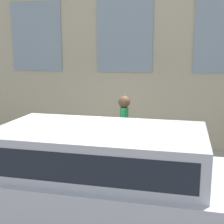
{
  "coord_description": "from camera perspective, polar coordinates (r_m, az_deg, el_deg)",
  "views": [
    {
      "loc": [
        -5.76,
        -1.73,
        2.8
      ],
      "look_at": [
        0.84,
        -0.16,
        1.48
      ],
      "focal_mm": 50.0,
      "sensor_mm": 36.0,
      "label": 1
    }
  ],
  "objects": [
    {
      "name": "building_facade",
      "position": [
        9.1,
        2.5,
        15.84
      ],
      "size": [
        0.33,
        40.0,
        7.15
      ],
      "color": "#C6B793",
      "rests_on": "ground_plane"
    },
    {
      "name": "fire_hydrant",
      "position": [
        7.01,
        -2.28,
        -8.03
      ],
      "size": [
        0.35,
        0.46,
        0.74
      ],
      "color": "#2D7260",
      "rests_on": "sidewalk"
    },
    {
      "name": "sidewalk",
      "position": [
        7.94,
        0.0,
        -9.14
      ],
      "size": [
        2.99,
        60.0,
        0.14
      ],
      "color": "#A8A093",
      "rests_on": "ground_plane"
    },
    {
      "name": "parked_truck_silver_near",
      "position": [
        4.81,
        -3.08,
        -11.07
      ],
      "size": [
        1.93,
        4.94,
        1.69
      ],
      "color": "black",
      "rests_on": "ground_plane"
    },
    {
      "name": "ground_plane",
      "position": [
        6.63,
        -3.08,
        -14.0
      ],
      "size": [
        80.0,
        80.0,
        0.0
      ],
      "primitive_type": "plane",
      "color": "#514F4C"
    },
    {
      "name": "person",
      "position": [
        7.13,
        2.22,
        -2.38
      ],
      "size": [
        0.41,
        0.27,
        1.69
      ],
      "rotation": [
        0.0,
        0.0,
        -1.78
      ],
      "color": "navy",
      "rests_on": "sidewalk"
    }
  ]
}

